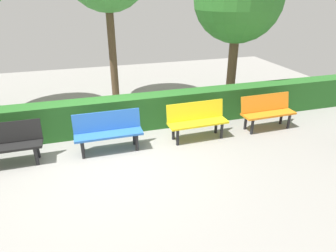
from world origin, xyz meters
TOP-DOWN VIEW (x-y plane):
  - ground_plane at (0.00, 0.00)m, footprint 17.08×17.08m
  - bench_orange at (-3.92, -0.58)m, footprint 1.39×0.50m
  - bench_yellow at (-2.01, -0.57)m, footprint 1.42×0.48m
  - bench_blue at (0.05, -0.58)m, footprint 1.45×0.46m
  - bench_black at (2.15, -0.58)m, footprint 1.53×0.48m
  - hedge_row at (-0.91, -1.51)m, footprint 13.08×0.51m

SIDE VIEW (x-z plane):
  - ground_plane at x=0.00m, z-range 0.00..0.00m
  - hedge_row at x=-0.91m, z-range 0.00..0.86m
  - bench_orange at x=-3.92m, z-range 0.05..0.91m
  - bench_yellow at x=-2.01m, z-range 0.05..0.91m
  - bench_blue at x=0.05m, z-range 0.05..0.91m
  - bench_black at x=2.15m, z-range 0.05..0.91m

